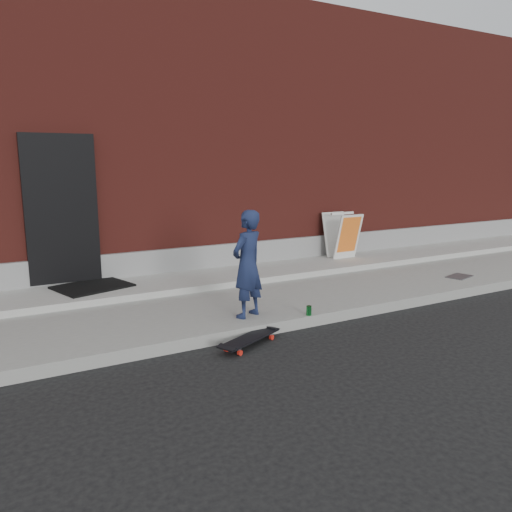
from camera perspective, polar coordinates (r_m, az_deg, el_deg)
ground at (r=6.60m, az=6.65°, el=-8.02°), size 80.00×80.00×0.00m
sidewalk at (r=7.79m, az=0.24°, el=-4.43°), size 20.00×3.00×0.15m
apron at (r=8.53m, az=-2.70°, el=-2.22°), size 20.00×1.20×0.10m
building at (r=12.61m, az=-12.27°, el=12.27°), size 20.00×8.10×5.00m
child at (r=6.31m, az=-0.98°, el=-0.93°), size 0.59×0.51×1.38m
skateboard at (r=5.90m, az=-0.73°, el=-9.43°), size 0.90×0.58×0.10m
pizza_sign at (r=9.91m, az=9.84°, el=2.38°), size 0.55×0.64×0.89m
soda_can at (r=6.54m, az=6.07°, el=-6.22°), size 0.09×0.09×0.12m
doormat at (r=7.92m, az=-18.19°, el=-3.31°), size 1.20×1.08×0.03m
utility_plate at (r=9.32m, az=22.22°, el=-2.18°), size 0.53×0.41×0.01m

